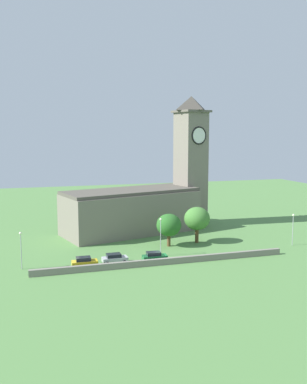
# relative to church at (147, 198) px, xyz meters

# --- Properties ---
(ground_plane) EXTENTS (200.00, 200.00, 0.00)m
(ground_plane) POSITION_rel_church_xyz_m (-4.38, -8.82, -7.60)
(ground_plane) COLOR #517F42
(church) EXTENTS (36.43, 19.54, 31.00)m
(church) POSITION_rel_church_xyz_m (0.00, 0.00, 0.00)
(church) COLOR slate
(church) RESTS_ON ground
(quay_barrier) EXTENTS (44.53, 0.70, 1.09)m
(quay_barrier) POSITION_rel_church_xyz_m (-4.38, -26.31, -7.06)
(quay_barrier) COLOR gray
(quay_barrier) RESTS_ON ground
(car_yellow) EXTENTS (4.33, 2.28, 1.77)m
(car_yellow) POSITION_rel_church_xyz_m (-17.66, -23.89, -6.71)
(car_yellow) COLOR gold
(car_yellow) RESTS_ON ground
(car_silver) EXTENTS (4.38, 2.29, 1.66)m
(car_silver) POSITION_rel_church_xyz_m (-12.36, -23.00, -6.77)
(car_silver) COLOR silver
(car_silver) RESTS_ON ground
(car_green) EXTENTS (4.37, 2.29, 1.72)m
(car_green) POSITION_rel_church_xyz_m (-5.50, -24.07, -6.74)
(car_green) COLOR #1E6B38
(car_green) RESTS_ON ground
(streetlamp_west_end) EXTENTS (0.44, 0.44, 6.23)m
(streetlamp_west_end) POSITION_rel_church_xyz_m (-27.64, -21.91, -3.37)
(streetlamp_west_end) COLOR #9EA0A5
(streetlamp_west_end) RESTS_ON ground
(streetlamp_west_mid) EXTENTS (0.44, 0.44, 7.02)m
(streetlamp_west_mid) POSITION_rel_church_xyz_m (-3.45, -21.19, -2.92)
(streetlamp_west_mid) COLOR #9EA0A5
(streetlamp_west_mid) RESTS_ON ground
(streetlamp_central) EXTENTS (0.44, 0.44, 6.33)m
(streetlamp_central) POSITION_rel_church_xyz_m (24.06, -21.55, -3.31)
(streetlamp_central) COLOR #9EA0A5
(streetlamp_central) RESTS_ON ground
(tree_riverside_west) EXTENTS (5.23, 5.23, 7.38)m
(tree_riverside_west) POSITION_rel_church_xyz_m (6.61, -14.04, -2.62)
(tree_riverside_west) COLOR brown
(tree_riverside_west) RESTS_ON ground
(tree_by_tower) EXTENTS (4.92, 4.92, 6.50)m
(tree_by_tower) POSITION_rel_church_xyz_m (0.21, -15.06, -3.35)
(tree_by_tower) COLOR brown
(tree_by_tower) RESTS_ON ground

